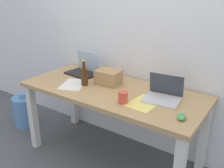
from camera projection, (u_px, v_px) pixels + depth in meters
name	position (u px, v px, depth m)	size (l,w,h in m)	color
ground_plane	(112.00, 157.00, 2.56)	(8.00, 8.00, 0.00)	#515459
back_wall	(137.00, 21.00, 2.41)	(5.20, 0.08, 2.60)	white
desk	(112.00, 99.00, 2.32)	(1.68, 0.73, 0.74)	tan
laptop_left	(84.00, 69.00, 2.68)	(0.35, 0.26, 0.23)	black
laptop_right	(163.00, 95.00, 2.06)	(0.31, 0.27, 0.20)	silver
beer_bottle	(84.00, 76.00, 2.35)	(0.07, 0.07, 0.24)	#47280F
computer_mouse	(182.00, 117.00, 1.77)	(0.06, 0.10, 0.03)	#4C9E56
cardboard_box	(108.00, 77.00, 2.38)	(0.23, 0.17, 0.13)	tan
coffee_mug	(123.00, 97.00, 2.01)	(0.08, 0.08, 0.10)	#D84C38
paper_sheet_front_left	(73.00, 84.00, 2.39)	(0.21, 0.30, 0.00)	white
paper_sheet_front_right	(145.00, 103.00, 2.02)	(0.21, 0.30, 0.00)	#F4E06B
water_cooler_jug	(25.00, 111.00, 3.09)	(0.28, 0.28, 0.42)	#598CC6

